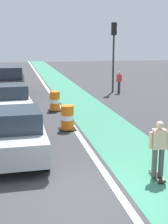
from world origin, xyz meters
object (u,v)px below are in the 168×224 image
object	(u,v)px
parked_sedan_second	(11,101)
traffic_barrel_mid	(55,101)
parked_suv_third	(11,80)
traffic_barrel_front	(67,118)
pedestrian_crossing	(119,82)
parked_sedan_nearest	(16,134)
skateboarder_on_lane	(159,148)
traffic_light_corner	(114,45)

from	to	relation	value
parked_sedan_second	traffic_barrel_mid	world-z (taller)	parked_sedan_second
parked_suv_third	traffic_barrel_front	world-z (taller)	parked_suv_third
parked_sedan_second	pedestrian_crossing	distance (m)	9.62
parked_sedan_nearest	parked_sedan_second	bearing A→B (deg)	92.16
parked_sedan_nearest	pedestrian_crossing	distance (m)	13.78
traffic_barrel_front	traffic_barrel_mid	size ratio (longest dim) A/B	1.00
skateboarder_on_lane	traffic_light_corner	distance (m)	15.31
traffic_light_corner	pedestrian_crossing	bearing A→B (deg)	-68.04
parked_sedan_nearest	parked_sedan_second	size ratio (longest dim) A/B	0.98
traffic_barrel_mid	traffic_light_corner	xyz separation A→B (m)	(5.10, 5.46, 2.97)
pedestrian_crossing	parked_sedan_nearest	bearing A→B (deg)	-122.98
parked_sedan_nearest	traffic_light_corner	world-z (taller)	traffic_light_corner
traffic_barrel_mid	traffic_light_corner	bearing A→B (deg)	46.95
traffic_light_corner	skateboarder_on_lane	bearing A→B (deg)	-102.84
skateboarder_on_lane	traffic_barrel_mid	distance (m)	9.42
skateboarder_on_lane	parked_suv_third	size ratio (longest dim) A/B	0.36
parked_sedan_nearest	parked_sedan_second	xyz separation A→B (m)	(-0.22, 5.82, 0.00)
traffic_barrel_front	pedestrian_crossing	size ratio (longest dim) A/B	0.68
traffic_barrel_front	traffic_light_corner	xyz separation A→B (m)	(5.04, 9.31, 2.97)
parked_sedan_nearest	traffic_light_corner	size ratio (longest dim) A/B	0.81
parked_sedan_second	pedestrian_crossing	bearing A→B (deg)	36.63
parked_suv_third	traffic_light_corner	bearing A→B (deg)	-3.07
parked_sedan_second	traffic_barrel_mid	distance (m)	2.55
parked_sedan_second	traffic_barrel_mid	bearing A→B (deg)	21.55
parked_sedan_nearest	traffic_barrel_mid	bearing A→B (deg)	72.44
traffic_barrel_front	parked_sedan_nearest	bearing A→B (deg)	-127.18
skateboarder_on_lane	parked_sedan_nearest	distance (m)	4.62
traffic_barrel_front	traffic_barrel_mid	world-z (taller)	same
skateboarder_on_lane	parked_sedan_nearest	world-z (taller)	parked_sedan_nearest
parked_sedan_nearest	traffic_barrel_front	bearing A→B (deg)	52.82
traffic_light_corner	parked_sedan_second	bearing A→B (deg)	-139.40
skateboarder_on_lane	traffic_barrel_mid	xyz separation A→B (m)	(-1.75, 9.25, -0.38)
pedestrian_crossing	traffic_barrel_mid	bearing A→B (deg)	-138.12
skateboarder_on_lane	traffic_barrel_mid	bearing A→B (deg)	100.71
parked_sedan_second	parked_suv_third	size ratio (longest dim) A/B	0.90
parked_sedan_second	parked_suv_third	bearing A→B (deg)	90.25
parked_suv_third	traffic_light_corner	distance (m)	7.89
parked_suv_third	traffic_barrel_front	bearing A→B (deg)	-75.85
pedestrian_crossing	parked_suv_third	bearing A→B (deg)	172.25
skateboarder_on_lane	pedestrian_crossing	distance (m)	14.51
traffic_barrel_front	traffic_barrel_mid	xyz separation A→B (m)	(-0.06, 3.85, 0.00)
skateboarder_on_lane	traffic_light_corner	xyz separation A→B (m)	(3.35, 14.71, 2.59)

